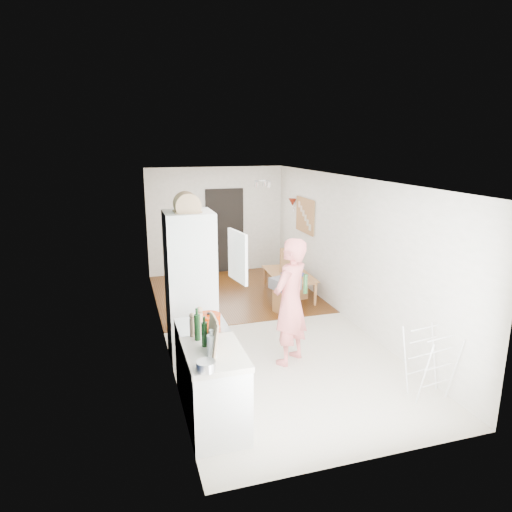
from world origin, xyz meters
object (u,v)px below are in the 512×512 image
dining_table (290,287)px  drying_rack (430,364)px  person (290,291)px  dining_chair (294,274)px  stool (286,301)px

dining_table → drying_rack: (0.30, -3.97, 0.22)m
person → dining_chair: person is taller
dining_chair → person: bearing=-120.3°
person → stool: (0.62, 1.82, -0.84)m
person → drying_rack: (1.31, -1.36, -0.64)m
stool → drying_rack: (0.69, -3.17, 0.20)m
dining_chair → drying_rack: dining_chair is taller
stool → drying_rack: size_ratio=0.54×
dining_chair → drying_rack: size_ratio=1.17×
dining_table → dining_chair: bearing=-152.0°
dining_chair → stool: 0.88m
dining_table → dining_chair: (0.04, -0.09, 0.29)m
drying_rack → person: bearing=125.2°
drying_rack → stool: bearing=93.5°
dining_chair → drying_rack: (0.26, -3.88, -0.07)m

